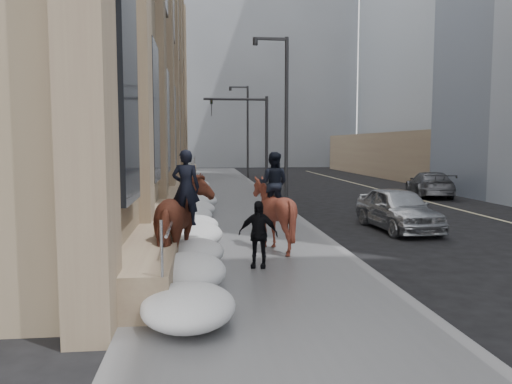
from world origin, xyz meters
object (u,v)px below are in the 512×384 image
pedestrian (258,234)px  car_grey (430,184)px  mounted_horse_right (273,209)px  mounted_horse_left (184,221)px  car_silver (398,209)px

pedestrian → car_grey: (11.64, 15.76, -0.19)m
mounted_horse_right → car_grey: size_ratio=0.54×
car_grey → mounted_horse_left: bearing=62.5°
mounted_horse_right → car_silver: bearing=-124.6°
mounted_horse_left → car_grey: 20.68m
pedestrian → car_silver: bearing=57.7°
mounted_horse_left → mounted_horse_right: size_ratio=1.04×
mounted_horse_right → pedestrian: bearing=94.2°
mounted_horse_right → car_silver: (4.85, 3.22, -0.47)m
car_grey → mounted_horse_right: bearing=64.0°
car_silver → car_grey: 12.23m
mounted_horse_left → car_silver: bearing=-136.8°
car_silver → car_grey: car_silver is taller
mounted_horse_left → car_grey: mounted_horse_left is taller
pedestrian → car_grey: size_ratio=0.32×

